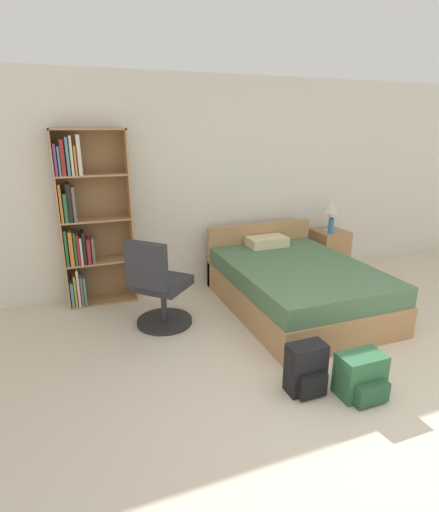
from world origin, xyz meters
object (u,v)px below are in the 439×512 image
Objects in this scene: nightstand at (329,251)px; backpack_black at (306,370)px; office_chair at (159,289)px; bed at (294,284)px; table_lamp at (330,208)px; bookshelf at (86,220)px; backpack_green at (361,376)px; water_bottle at (331,226)px.

nightstand is 1.46× the size of backpack_black.
nightstand is (2.66, 0.81, -0.13)m from office_chair.
table_lamp is at bearing 39.30° from bed.
bookshelf reaches higher than bed.
office_chair is (0.60, -0.89, -0.57)m from bookshelf.
bed is 5.68× the size of backpack_green.
bed is 1.64m from backpack_green.
nightstand reaches higher than backpack_black.
backpack_black is at bearing -128.03° from table_lamp.
nightstand is 0.42m from water_bottle.
table_lamp is at bearing 16.95° from office_chair.
bookshelf is 4.51× the size of table_lamp.
office_chair is 2.20× the size of table_lamp.
bookshelf is 0.98× the size of bed.
office_chair reaches higher than nightstand.
backpack_green is at bearing -27.15° from backpack_black.
bookshelf reaches higher than water_bottle.
bed is 1.59m from backpack_black.
nightstand is (3.25, -0.08, -0.70)m from bookshelf.
bookshelf reaches higher than nightstand.
backpack_green is at bearing -119.64° from table_lamp.
bookshelf is 9.07× the size of water_bottle.
bookshelf is 1.22m from office_chair.
table_lamp is 1.08× the size of backpack_black.
water_bottle reaches higher than backpack_black.
backpack_green is (-1.39, -2.45, -0.77)m from table_lamp.
bed is 9.30× the size of water_bottle.
table_lamp reaches higher than bed.
bed is at bearing -140.70° from table_lamp.
nightstand is 0.64m from table_lamp.
bed is 3.40× the size of nightstand.
backpack_black is (-0.73, -1.41, -0.08)m from bed.
bed is 1.40m from nightstand.
water_bottle is at bearing -3.37° from bookshelf.
office_chair is 4.43× the size of water_bottle.
nightstand is at bearing 50.88° from water_bottle.
office_chair is 2.68m from water_bottle.
bookshelf is at bearing 178.57° from nightstand.
bookshelf is 3.23m from backpack_green.
water_bottle is 2.78m from backpack_green.
bookshelf reaches higher than office_chair.
bed is at bearing -2.13° from office_chair.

